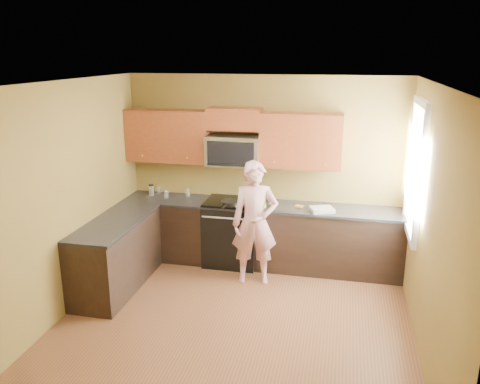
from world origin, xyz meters
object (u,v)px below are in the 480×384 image
(stove, at_px, (232,232))
(travel_mug, at_px, (152,195))
(butter_tub, at_px, (262,207))
(woman, at_px, (255,223))
(microwave, at_px, (234,165))
(frying_pan, at_px, (231,205))

(stove, height_order, travel_mug, travel_mug)
(travel_mug, bearing_deg, butter_tub, -7.62)
(woman, xyz_separation_m, travel_mug, (-1.71, 0.64, 0.09))
(stove, xyz_separation_m, butter_tub, (0.45, -0.12, 0.45))
(microwave, xyz_separation_m, frying_pan, (0.02, -0.31, -0.50))
(woman, bearing_deg, stove, 118.48)
(woman, bearing_deg, travel_mug, 148.41)
(woman, bearing_deg, butter_tub, 76.58)
(stove, relative_size, frying_pan, 2.07)
(stove, distance_m, microwave, 0.98)
(butter_tub, bearing_deg, woman, -92.41)
(stove, relative_size, microwave, 1.25)
(frying_pan, bearing_deg, woman, -29.63)
(microwave, distance_m, butter_tub, 0.74)
(microwave, relative_size, butter_tub, 5.72)
(frying_pan, bearing_deg, microwave, 104.32)
(stove, height_order, woman, woman)
(travel_mug, bearing_deg, woman, -20.58)
(frying_pan, relative_size, travel_mug, 2.77)
(microwave, bearing_deg, stove, -90.00)
(microwave, height_order, butter_tub, microwave)
(stove, relative_size, butter_tub, 7.15)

